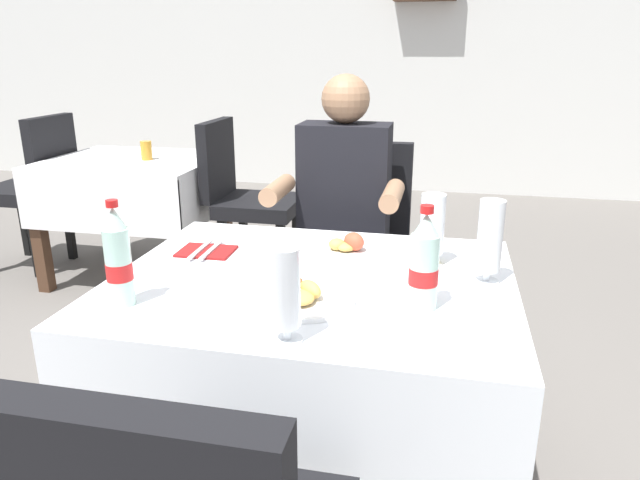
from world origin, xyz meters
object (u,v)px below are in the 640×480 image
Objects in this scene: main_dining_table at (313,331)px; chair_far_diner_seat at (357,244)px; beer_glass_left at (490,239)px; napkin_cutlery_set at (206,251)px; cola_bottle_primary at (118,260)px; seated_diner_far at (342,215)px; cola_bottle_secondary at (424,264)px; plate_far_diner at (344,250)px; background_chair_left at (34,183)px; beer_glass_middle at (432,229)px; background_dining_table at (135,189)px; beer_glass_right at (286,295)px; background_table_tumbler at (146,150)px; plate_near_camera at (305,297)px; background_chair_right at (244,194)px.

main_dining_table is 1.15× the size of chair_far_diner_seat.
beer_glass_left reaches higher than napkin_cutlery_set.
chair_far_diner_seat is 1.24m from cola_bottle_primary.
seated_diner_far is (-0.05, -0.11, 0.16)m from chair_far_diner_seat.
seated_diner_far is 0.96m from cola_bottle_secondary.
cola_bottle_primary reaches higher than plate_far_diner.
background_chair_left is at bearing 157.42° from seated_diner_far.
plate_far_diner is 1.11× the size of beer_glass_middle.
chair_far_diner_seat is at bearing -27.64° from background_dining_table.
beer_glass_right is (-0.29, -0.56, 0.00)m from beer_glass_middle.
beer_glass_right is at bearing -54.87° from background_table_tumbler.
plate_far_diner is at bearing 9.07° from napkin_cutlery_set.
chair_far_diner_seat is 5.07× the size of napkin_cutlery_set.
napkin_cutlery_set is at bearing 83.16° from cola_bottle_primary.
cola_bottle_secondary is (0.28, 0.24, 0.01)m from beer_glass_right.
beer_glass_left is 2.50m from background_dining_table.
beer_glass_right is 0.22× the size of background_chair_left.
chair_far_diner_seat reaches higher than plate_near_camera.
main_dining_table is at bearing -86.19° from seated_diner_far.
seated_diner_far is 0.86m from beer_glass_left.
napkin_cutlery_set is at bearing -39.64° from background_chair_left.
plate_far_diner is (0.05, -0.64, 0.20)m from chair_far_diner_seat.
beer_glass_left is at bearing 45.12° from beer_glass_right.
plate_near_camera is 1.04× the size of plate_far_diner.
plate_near_camera is 0.26× the size of background_chair_left.
napkin_cutlery_set is at bearing -53.55° from background_dining_table.
cola_bottle_secondary reaches higher than plate_far_diner.
cola_bottle_primary is at bearing -79.55° from background_chair_right.
beer_glass_middle is 0.71m from napkin_cutlery_set.
chair_far_diner_seat is 4.52× the size of beer_glass_middle.
beer_glass_right is 1.14× the size of napkin_cutlery_set.
cola_bottle_primary is (-0.45, -0.11, 0.10)m from plate_near_camera.
napkin_cutlery_set is 1.77m from background_table_tumbler.
cola_bottle_primary reaches higher than beer_glass_right.
napkin_cutlery_set is (-0.38, 0.14, 0.17)m from main_dining_table.
background_chair_right is at bearing 127.46° from beer_glass_middle.
cola_bottle_primary is at bearing -169.24° from cola_bottle_secondary.
chair_far_diner_seat is 0.79m from beer_glass_middle.
background_chair_right is at bearing 114.03° from plate_near_camera.
seated_diner_far is at bearing 94.05° from beer_glass_right.
chair_far_diner_seat is 4.09× the size of plate_far_diner.
plate_far_diner is 0.24× the size of background_chair_left.
main_dining_table is 5.22× the size of beer_glass_middle.
beer_glass_left is at bearing -50.96° from background_chair_right.
seated_diner_far is 1.09m from cola_bottle_primary.
background_table_tumbler is (0.80, -0.01, 0.23)m from background_chair_left.
background_chair_right reaches higher than napkin_cutlery_set.
background_table_tumbler is (-1.36, 1.60, 0.22)m from main_dining_table.
background_table_tumbler is (-0.94, 1.88, -0.06)m from cola_bottle_primary.
background_chair_right is at bearing 129.04° from beer_glass_left.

